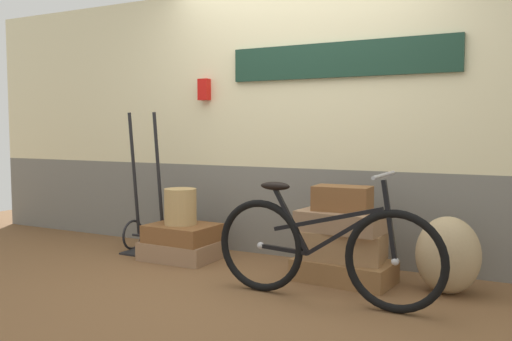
# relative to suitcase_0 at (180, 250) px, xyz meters

# --- Properties ---
(ground) EXTENTS (9.48, 5.20, 0.06)m
(ground) POSITION_rel_suitcase_0_xyz_m (0.90, -0.23, -0.11)
(ground) COLOR brown
(station_building) EXTENTS (7.48, 0.74, 2.43)m
(station_building) POSITION_rel_suitcase_0_xyz_m (0.91, 0.62, 1.14)
(station_building) COLOR slate
(station_building) RESTS_ON ground
(suitcase_0) EXTENTS (0.64, 0.46, 0.16)m
(suitcase_0) POSITION_rel_suitcase_0_xyz_m (0.00, 0.00, 0.00)
(suitcase_0) COLOR #937051
(suitcase_0) RESTS_ON ground
(suitcase_1) EXTENTS (0.59, 0.49, 0.15)m
(suitcase_1) POSITION_rel_suitcase_0_xyz_m (0.01, 0.02, 0.15)
(suitcase_1) COLOR brown
(suitcase_1) RESTS_ON suitcase_0
(suitcase_2) EXTENTS (0.76, 0.48, 0.17)m
(suitcase_2) POSITION_rel_suitcase_0_xyz_m (1.50, 0.00, 0.00)
(suitcase_2) COLOR olive
(suitcase_2) RESTS_ON ground
(suitcase_3) EXTENTS (0.63, 0.40, 0.22)m
(suitcase_3) POSITION_rel_suitcase_0_xyz_m (1.49, 0.02, 0.19)
(suitcase_3) COLOR #9E754C
(suitcase_3) RESTS_ON suitcase_2
(suitcase_4) EXTENTS (0.67, 0.45, 0.15)m
(suitcase_4) POSITION_rel_suitcase_0_xyz_m (1.48, 0.01, 0.38)
(suitcase_4) COLOR #937051
(suitcase_4) RESTS_ON suitcase_3
(suitcase_5) EXTENTS (0.43, 0.26, 0.19)m
(suitcase_5) POSITION_rel_suitcase_0_xyz_m (1.47, 0.03, 0.55)
(suitcase_5) COLOR brown
(suitcase_5) RESTS_ON suitcase_4
(wicker_basket) EXTENTS (0.28, 0.28, 0.32)m
(wicker_basket) POSITION_rel_suitcase_0_xyz_m (-0.00, 0.01, 0.39)
(wicker_basket) COLOR tan
(wicker_basket) RESTS_ON suitcase_1
(luggage_trolley) EXTENTS (0.37, 0.36, 1.30)m
(luggage_trolley) POSITION_rel_suitcase_0_xyz_m (-0.45, 0.09, 0.23)
(luggage_trolley) COLOR black
(luggage_trolley) RESTS_ON ground
(burlap_sack) EXTENTS (0.44, 0.38, 0.54)m
(burlap_sack) POSITION_rel_suitcase_0_xyz_m (2.23, 0.06, 0.19)
(burlap_sack) COLOR tan
(burlap_sack) RESTS_ON ground
(bicycle) EXTENTS (1.60, 0.46, 0.87)m
(bicycle) POSITION_rel_suitcase_0_xyz_m (1.52, -0.51, 0.27)
(bicycle) COLOR black
(bicycle) RESTS_ON ground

